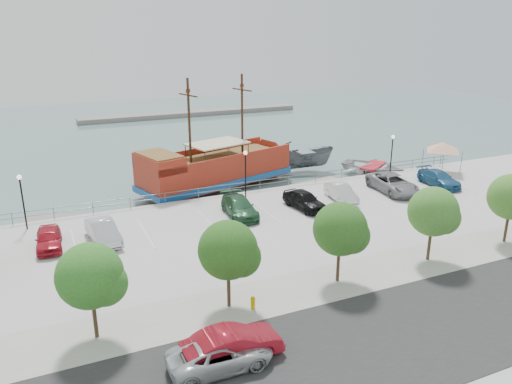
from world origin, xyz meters
name	(u,v)px	position (x,y,z in m)	size (l,w,h in m)	color
ground	(278,234)	(0.00, 0.00, -1.00)	(160.00, 160.00, 0.00)	slate
street	(419,329)	(0.00, -16.00, 0.01)	(100.00, 8.00, 0.04)	black
sidewalk	(351,277)	(0.00, -10.00, 0.01)	(100.00, 4.00, 0.05)	#9C9887
seawall_railing	(240,187)	(0.00, 7.80, 0.53)	(50.00, 0.06, 1.00)	slate
far_shore	(192,113)	(10.00, 55.00, -0.60)	(40.00, 3.00, 0.80)	gray
pirate_ship	(227,167)	(0.82, 13.38, 0.95)	(18.76, 9.84, 11.62)	#9F2817
patrol_boat	(306,161)	(10.75, 14.61, 0.22)	(2.37, 6.31, 2.44)	#52575C
speedboat	(373,169)	(16.71, 10.20, -0.30)	(4.85, 6.79, 1.41)	silver
dock_west	(69,220)	(-14.90, 9.20, -0.79)	(7.45, 2.13, 0.43)	gray
dock_mid	(312,186)	(8.46, 9.20, -0.80)	(6.94, 1.98, 0.40)	gray
dock_east	(370,177)	(15.57, 9.20, -0.81)	(6.59, 1.88, 0.38)	gray
canopy_tent	(444,142)	(21.98, 5.68, 3.17)	(4.62, 4.62, 3.64)	slate
street_van	(220,355)	(-10.21, -14.64, 0.67)	(2.21, 4.80, 1.33)	#A1A6A8
street_sedan	(232,344)	(-9.50, -14.31, 0.77)	(1.64, 4.70, 1.55)	maroon
fire_hydrant	(253,302)	(-6.92, -10.80, 0.42)	(0.27, 0.27, 0.78)	#CFA800
lamp_post_left	(22,192)	(-18.00, 6.50, 2.94)	(0.36, 0.36, 4.28)	black
lamp_post_mid	(245,166)	(0.00, 6.50, 2.94)	(0.36, 0.36, 4.28)	black
lamp_post_right	(392,148)	(16.00, 6.50, 2.94)	(0.36, 0.36, 4.28)	black
tree_b	(94,278)	(-14.85, -10.07, 3.30)	(3.30, 3.20, 5.00)	#473321
tree_c	(231,252)	(-7.85, -10.07, 3.30)	(3.30, 3.20, 5.00)	#473321
tree_d	(343,231)	(-0.85, -10.07, 3.30)	(3.30, 3.20, 5.00)	#473321
tree_e	(436,213)	(6.15, -10.07, 3.30)	(3.30, 3.20, 5.00)	#473321
parked_car_a	(49,238)	(-16.60, 2.19, 0.70)	(1.66, 4.13, 1.41)	#AE1625
parked_car_b	(103,232)	(-13.02, 1.71, 0.77)	(1.63, 4.69, 1.54)	silver
parked_car_d	(239,207)	(-2.23, 2.53, 0.74)	(2.08, 5.12, 1.48)	#255332
parked_car_e	(304,200)	(3.36, 1.81, 0.77)	(1.82, 4.52, 1.54)	black
parked_car_f	(341,193)	(7.34, 2.32, 0.71)	(1.50, 4.30, 1.42)	silver
parked_car_g	(393,183)	(13.01, 2.37, 0.82)	(2.72, 5.89, 1.64)	gray
parked_car_h	(439,179)	(18.26, 2.05, 0.71)	(2.00, 4.91, 1.43)	#225882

